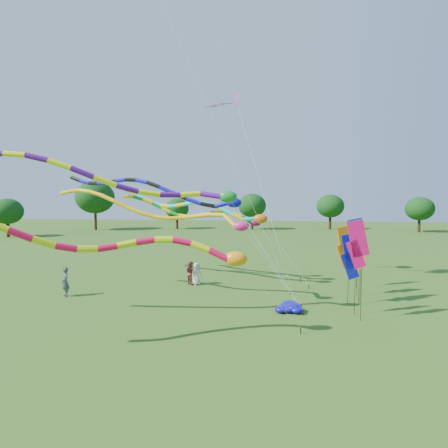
# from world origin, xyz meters

# --- Properties ---
(ground) EXTENTS (160.00, 160.00, 0.00)m
(ground) POSITION_xyz_m (0.00, 0.00, 0.00)
(ground) COLOR #2B5416
(ground) RESTS_ON ground
(tree_ring) EXTENTS (119.53, 116.31, 9.59)m
(tree_ring) POSITION_xyz_m (5.01, -1.42, 5.69)
(tree_ring) COLOR #382314
(tree_ring) RESTS_ON ground
(tube_kite_red) EXTENTS (13.30, 4.86, 6.36)m
(tube_kite_red) POSITION_xyz_m (-4.29, -2.27, 4.22)
(tube_kite_red) COLOR black
(tube_kite_red) RESTS_ON ground
(tube_kite_orange) EXTENTS (15.38, 3.27, 7.40)m
(tube_kite_orange) POSITION_xyz_m (-5.23, 4.80, 5.37)
(tube_kite_orange) COLOR black
(tube_kite_orange) RESTS_ON ground
(tube_kite_purple) EXTENTS (17.94, 3.82, 9.11)m
(tube_kite_purple) POSITION_xyz_m (-6.60, 0.35, 7.10)
(tube_kite_purple) COLOR black
(tube_kite_purple) RESTS_ON ground
(tube_kite_blue) EXTENTS (17.23, 5.08, 8.53)m
(tube_kite_blue) POSITION_xyz_m (-6.69, 8.90, 6.64)
(tube_kite_blue) COLOR black
(tube_kite_blue) RESTS_ON ground
(tube_kite_cyan) EXTENTS (14.26, 4.51, 7.39)m
(tube_kite_cyan) POSITION_xyz_m (-3.78, 10.37, 5.35)
(tube_kite_cyan) COLOR black
(tube_kite_cyan) RESTS_ON ground
(tube_kite_green) EXTENTS (13.27, 1.27, 6.94)m
(tube_kite_green) POSITION_xyz_m (-3.73, 10.53, 4.97)
(tube_kite_green) COLOR black
(tube_kite_green) RESTS_ON ground
(delta_kite_high_c) EXTENTS (6.36, 7.29, 15.06)m
(delta_kite_high_c) POSITION_xyz_m (-1.60, 10.51, 13.23)
(delta_kite_high_c) COLOR black
(delta_kite_high_c) RESTS_ON ground
(banner_pole_magenta_a) EXTENTS (1.16, 0.12, 5.15)m
(banner_pole_magenta_a) POSITION_xyz_m (5.38, 2.05, 3.88)
(banner_pole_magenta_a) COLOR black
(banner_pole_magenta_a) RESTS_ON ground
(banner_pole_violet) EXTENTS (1.16, 0.22, 4.75)m
(banner_pole_violet) POSITION_xyz_m (6.73, 9.18, 3.49)
(banner_pole_violet) COLOR black
(banner_pole_violet) RESTS_ON ground
(banner_pole_blue_b) EXTENTS (1.16, 0.10, 5.07)m
(banner_pole_blue_b) POSITION_xyz_m (6.06, 5.25, 3.80)
(banner_pole_blue_b) COLOR black
(banner_pole_blue_b) RESTS_ON ground
(banner_pole_green) EXTENTS (1.16, 0.28, 4.53)m
(banner_pole_green) POSITION_xyz_m (6.25, 6.97, 3.26)
(banner_pole_green) COLOR black
(banner_pole_green) RESTS_ON ground
(banner_pole_red) EXTENTS (1.10, 0.53, 4.47)m
(banner_pole_red) POSITION_xyz_m (5.94, 5.03, 3.21)
(banner_pole_red) COLOR black
(banner_pole_red) RESTS_ON ground
(banner_pole_blue_a) EXTENTS (1.16, 0.22, 4.41)m
(banner_pole_blue_a) POSITION_xyz_m (5.28, 2.95, 3.15)
(banner_pole_blue_a) COLOR black
(banner_pole_blue_a) RESTS_ON ground
(banner_pole_orange) EXTENTS (1.12, 0.48, 4.65)m
(banner_pole_orange) POSITION_xyz_m (5.33, 4.90, 3.39)
(banner_pole_orange) COLOR black
(banner_pole_orange) RESTS_ON ground
(blue_nylon_heap) EXTENTS (1.55, 1.85, 0.54)m
(blue_nylon_heap) POSITION_xyz_m (1.97, 3.04, 0.25)
(blue_nylon_heap) COLOR #0F0C9C
(blue_nylon_heap) RESTS_ON ground
(person_a) EXTENTS (0.92, 0.86, 1.58)m
(person_a) POSITION_xyz_m (-4.14, 8.54, 0.79)
(person_a) COLOR beige
(person_a) RESTS_ON ground
(person_b) EXTENTS (0.80, 0.78, 1.86)m
(person_b) POSITION_xyz_m (-11.70, 4.45, 0.93)
(person_b) COLOR #3B4353
(person_b) RESTS_ON ground
(person_c) EXTENTS (1.02, 1.02, 1.67)m
(person_c) POSITION_xyz_m (-4.60, 8.68, 0.83)
(person_c) COLOR brown
(person_c) RESTS_ON ground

